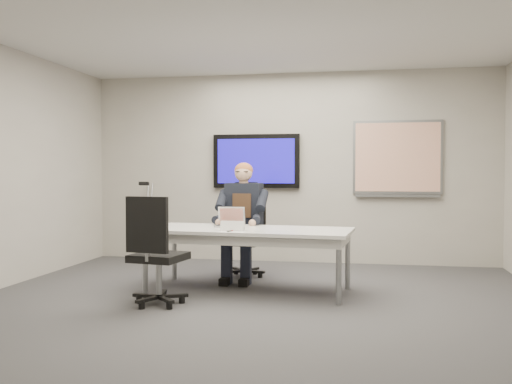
% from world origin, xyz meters
% --- Properties ---
extents(floor, '(6.00, 6.00, 0.02)m').
position_xyz_m(floor, '(0.00, 0.00, 0.00)').
color(floor, '#333335').
rests_on(floor, ground).
extents(ceiling, '(6.00, 6.00, 0.02)m').
position_xyz_m(ceiling, '(0.00, 0.00, 2.80)').
color(ceiling, silver).
rests_on(ceiling, wall_back).
extents(wall_back, '(6.00, 0.02, 2.80)m').
position_xyz_m(wall_back, '(0.00, 3.00, 1.40)').
color(wall_back, '#A6A196').
rests_on(wall_back, ground).
extents(wall_front, '(6.00, 0.02, 2.80)m').
position_xyz_m(wall_front, '(0.00, -3.00, 1.40)').
color(wall_front, '#A6A196').
rests_on(wall_front, ground).
extents(conference_table, '(2.36, 1.14, 0.70)m').
position_xyz_m(conference_table, '(-0.19, 0.81, 0.62)').
color(conference_table, silver).
rests_on(conference_table, ground).
extents(tv_display, '(1.30, 0.09, 0.80)m').
position_xyz_m(tv_display, '(-0.50, 2.95, 1.50)').
color(tv_display, black).
rests_on(tv_display, wall_back).
extents(whiteboard, '(1.25, 0.08, 1.10)m').
position_xyz_m(whiteboard, '(1.55, 2.97, 1.53)').
color(whiteboard, gray).
rests_on(whiteboard, wall_back).
extents(office_chair_far, '(0.57, 0.57, 1.02)m').
position_xyz_m(office_chair_far, '(-0.40, 1.71, 0.32)').
color(office_chair_far, black).
rests_on(office_chair_far, ground).
extents(office_chair_near, '(0.60, 0.60, 1.10)m').
position_xyz_m(office_chair_near, '(-0.95, -0.04, 0.34)').
color(office_chair_near, black).
rests_on(office_chair_near, ground).
extents(seated_person, '(0.46, 0.79, 1.46)m').
position_xyz_m(seated_person, '(-0.41, 1.45, 0.59)').
color(seated_person, '#1B1F2E').
rests_on(seated_person, office_chair_far).
extents(crutch, '(0.23, 0.64, 1.27)m').
position_xyz_m(crutch, '(-2.15, 2.78, 0.61)').
color(crutch, '#9C9EA3').
rests_on(crutch, ground).
extents(laptop, '(0.33, 0.31, 0.22)m').
position_xyz_m(laptop, '(-0.45, 1.03, 0.76)').
color(laptop, '#ADADB0').
rests_on(laptop, conference_table).
extents(name_tent, '(0.26, 0.08, 0.10)m').
position_xyz_m(name_tent, '(-0.31, 0.58, 0.76)').
color(name_tent, white).
rests_on(name_tent, conference_table).
extents(pen, '(0.04, 0.13, 0.01)m').
position_xyz_m(pen, '(-0.31, 0.46, 0.71)').
color(pen, black).
rests_on(pen, conference_table).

